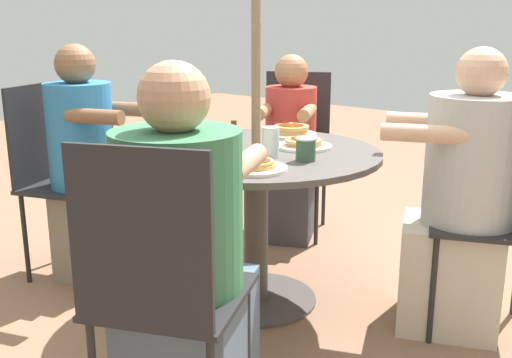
# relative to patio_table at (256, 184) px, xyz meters

# --- Properties ---
(ground_plane) EXTENTS (12.00, 12.00, 0.00)m
(ground_plane) POSITION_rel_patio_table_xyz_m (0.00, 0.00, -0.57)
(ground_plane) COLOR #8C664C
(patio_table) EXTENTS (1.11, 1.11, 0.72)m
(patio_table) POSITION_rel_patio_table_xyz_m (0.00, 0.00, 0.00)
(patio_table) COLOR #4C4742
(patio_table) RESTS_ON ground
(umbrella_pole) EXTENTS (0.04, 0.04, 2.43)m
(umbrella_pole) POSITION_rel_patio_table_xyz_m (0.00, 0.00, 0.65)
(umbrella_pole) COLOR #846B4C
(umbrella_pole) RESTS_ON ground
(patio_chair_north) EXTENTS (0.55, 0.55, 0.98)m
(patio_chair_north) POSITION_rel_patio_table_xyz_m (0.99, 0.39, -0.01)
(patio_chair_north) COLOR #232326
(patio_chair_north) RESTS_ON ground
(diner_north) EXTENTS (0.52, 0.45, 1.18)m
(diner_north) POSITION_rel_patio_table_xyz_m (0.83, 0.32, -0.02)
(diner_north) COLOR gray
(diner_north) RESTS_ON ground
(patio_chair_east) EXTENTS (0.57, 0.57, 0.98)m
(patio_chair_east) POSITION_rel_patio_table_xyz_m (-0.46, 0.96, -0.01)
(patio_chair_east) COLOR #232326
(patio_chair_east) RESTS_ON ground
(diner_east) EXTENTS (0.55, 0.60, 1.17)m
(diner_east) POSITION_rel_patio_table_xyz_m (-0.38, 0.80, -0.04)
(diner_east) COLOR slate
(diner_east) RESTS_ON ground
(patio_chair_south) EXTENTS (0.56, 0.56, 0.98)m
(patio_chair_south) POSITION_rel_patio_table_xyz_m (-0.97, -0.44, -0.01)
(patio_chair_south) COLOR #232326
(patio_chair_south) RESTS_ON ground
(diner_south) EXTENTS (0.61, 0.54, 1.19)m
(diner_south) POSITION_rel_patio_table_xyz_m (-0.80, -0.36, -0.03)
(diner_south) COLOR beige
(diner_south) RESTS_ON ground
(patio_chair_west) EXTENTS (0.57, 0.57, 0.98)m
(patio_chair_west) POSITION_rel_patio_table_xyz_m (0.49, -0.94, -0.01)
(patio_chair_west) COLOR #232326
(patio_chair_west) RESTS_ON ground
(diner_west) EXTENTS (0.46, 0.52, 1.10)m
(diner_west) POSITION_rel_patio_table_xyz_m (0.41, -0.79, -0.06)
(diner_west) COLOR #3D3D42
(diner_west) RESTS_ON ground
(pancake_plate_a) EXTENTS (0.26, 0.26, 0.06)m
(pancake_plate_a) POSITION_rel_patio_table_xyz_m (0.16, 0.37, 0.18)
(pancake_plate_a) COLOR silver
(pancake_plate_a) RESTS_ON patio_table
(pancake_plate_b) EXTENTS (0.26, 0.26, 0.05)m
(pancake_plate_b) POSITION_rel_patio_table_xyz_m (-0.13, -0.19, 0.17)
(pancake_plate_b) COLOR silver
(pancake_plate_b) RESTS_ON patio_table
(pancake_plate_c) EXTENTS (0.26, 0.26, 0.06)m
(pancake_plate_c) POSITION_rel_patio_table_xyz_m (0.28, 0.04, 0.17)
(pancake_plate_c) COLOR silver
(pancake_plate_c) RESTS_ON patio_table
(pancake_plate_d) EXTENTS (0.26, 0.26, 0.05)m
(pancake_plate_d) POSITION_rel_patio_table_xyz_m (-0.23, 0.28, 0.17)
(pancake_plate_d) COLOR silver
(pancake_plate_d) RESTS_ON patio_table
(pancake_plate_e) EXTENTS (0.26, 0.26, 0.06)m
(pancake_plate_e) POSITION_rel_patio_table_xyz_m (0.10, -0.39, 0.18)
(pancake_plate_e) COLOR silver
(pancake_plate_e) RESTS_ON patio_table
(syrup_bottle) EXTENTS (0.08, 0.06, 0.14)m
(syrup_bottle) POSITION_rel_patio_table_xyz_m (0.05, 0.09, 0.21)
(syrup_bottle) COLOR #602D0F
(syrup_bottle) RESTS_ON patio_table
(coffee_cup) EXTENTS (0.08, 0.08, 0.10)m
(coffee_cup) POSITION_rel_patio_table_xyz_m (-0.28, 0.02, 0.20)
(coffee_cup) COLOR #33513D
(coffee_cup) RESTS_ON patio_table
(drinking_glass_a) EXTENTS (0.07, 0.07, 0.13)m
(drinking_glass_a) POSITION_rel_patio_table_xyz_m (-0.13, 0.06, 0.22)
(drinking_glass_a) COLOR silver
(drinking_glass_a) RESTS_ON patio_table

